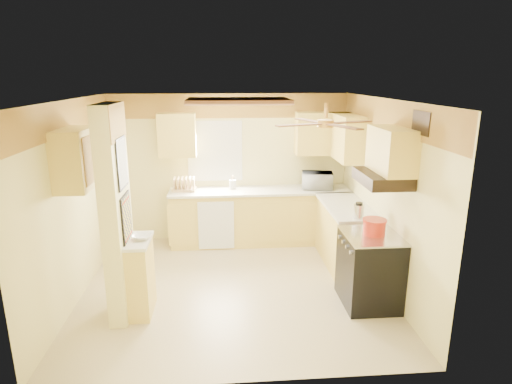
{
  "coord_description": "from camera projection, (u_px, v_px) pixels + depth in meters",
  "views": [
    {
      "loc": [
        -0.13,
        -5.3,
        2.78
      ],
      "look_at": [
        0.32,
        0.35,
        1.24
      ],
      "focal_mm": 30.0,
      "sensor_mm": 36.0,
      "label": 1
    }
  ],
  "objects": [
    {
      "name": "poster_nashville",
      "position": [
        126.0,
        219.0,
        4.9
      ],
      "size": [
        0.02,
        0.42,
        0.57
      ],
      "color": "black",
      "rests_on": "partition_column"
    },
    {
      "name": "ledge_top",
      "position": [
        138.0,
        241.0,
        4.98
      ],
      "size": [
        0.28,
        0.58,
        0.04
      ],
      "primitive_type": "cube",
      "color": "silver",
      "rests_on": "partition_ledge"
    },
    {
      "name": "lower_cabinets_back",
      "position": [
        260.0,
        217.0,
        7.29
      ],
      "size": [
        3.0,
        0.6,
        0.9
      ],
      "primitive_type": "cube",
      "color": "#FFE36C",
      "rests_on": "floor"
    },
    {
      "name": "floor",
      "position": [
        234.0,
        286.0,
        5.84
      ],
      "size": [
        4.0,
        4.0,
        0.0
      ],
      "primitive_type": "plane",
      "color": "tan",
      "rests_on": "ground"
    },
    {
      "name": "vent_grate",
      "position": [
        421.0,
        123.0,
        4.52
      ],
      "size": [
        0.02,
        0.4,
        0.25
      ],
      "primitive_type": "cube",
      "color": "black",
      "rests_on": "wall_right"
    },
    {
      "name": "upper_cab_left_wall",
      "position": [
        76.0,
        159.0,
        4.97
      ],
      "size": [
        0.35,
        0.75,
        0.7
      ],
      "primitive_type": "cube",
      "color": "#FFE36C",
      "rests_on": "wall_left"
    },
    {
      "name": "wall_right",
      "position": [
        384.0,
        195.0,
        5.66
      ],
      "size": [
        0.0,
        3.8,
        3.8
      ],
      "primitive_type": "plane",
      "rotation": [
        1.57,
        0.0,
        -1.57
      ],
      "color": "#F0E392",
      "rests_on": "floor"
    },
    {
      "name": "countertop_back",
      "position": [
        260.0,
        191.0,
        7.16
      ],
      "size": [
        3.04,
        0.64,
        0.04
      ],
      "primitive_type": "cube",
      "color": "silver",
      "rests_on": "lower_cabinets_back"
    },
    {
      "name": "ceiling",
      "position": [
        232.0,
        100.0,
        5.18
      ],
      "size": [
        4.0,
        4.0,
        0.0
      ],
      "primitive_type": "plane",
      "rotation": [
        3.14,
        0.0,
        0.0
      ],
      "color": "white",
      "rests_on": "wall_back"
    },
    {
      "name": "dishwasher_panel",
      "position": [
        216.0,
        225.0,
        6.94
      ],
      "size": [
        0.58,
        0.02,
        0.8
      ],
      "primitive_type": "cube",
      "color": "white",
      "rests_on": "lower_cabinets_back"
    },
    {
      "name": "wall_front",
      "position": [
        239.0,
        260.0,
        3.68
      ],
      "size": [
        4.0,
        0.0,
        4.0
      ],
      "primitive_type": "plane",
      "rotation": [
        -1.57,
        0.0,
        0.0
      ],
      "color": "#F0E392",
      "rests_on": "floor"
    },
    {
      "name": "upper_cab_back_left",
      "position": [
        177.0,
        135.0,
        6.94
      ],
      "size": [
        0.6,
        0.35,
        0.7
      ],
      "primitive_type": "cube",
      "color": "#FFE36C",
      "rests_on": "wall_back"
    },
    {
      "name": "countertop_right",
      "position": [
        347.0,
        206.0,
        6.3
      ],
      "size": [
        0.64,
        1.44,
        0.04
      ],
      "primitive_type": "cube",
      "color": "silver",
      "rests_on": "lower_cabinets_right"
    },
    {
      "name": "upper_cab_over_stove",
      "position": [
        392.0,
        150.0,
        4.93
      ],
      "size": [
        0.35,
        0.76,
        0.52
      ],
      "primitive_type": "cube",
      "color": "#FFE36C",
      "rests_on": "wall_right"
    },
    {
      "name": "bowl",
      "position": [
        142.0,
        237.0,
        4.98
      ],
      "size": [
        0.25,
        0.25,
        0.06
      ],
      "primitive_type": "imported",
      "rotation": [
        0.0,
        0.0,
        -0.1
      ],
      "color": "white",
      "rests_on": "ledge_top"
    },
    {
      "name": "lower_cabinets_right",
      "position": [
        346.0,
        236.0,
        6.43
      ],
      "size": [
        0.6,
        1.4,
        0.9
      ],
      "primitive_type": "cube",
      "color": "#FFE36C",
      "rests_on": "floor"
    },
    {
      "name": "partition_column",
      "position": [
        116.0,
        215.0,
        4.87
      ],
      "size": [
        0.2,
        0.7,
        2.5
      ],
      "primitive_type": "cube",
      "color": "#F0E392",
      "rests_on": "floor"
    },
    {
      "name": "stove",
      "position": [
        369.0,
        269.0,
        5.31
      ],
      "size": [
        0.68,
        0.77,
        0.92
      ],
      "color": "black",
      "rests_on": "floor"
    },
    {
      "name": "wall_back",
      "position": [
        230.0,
        168.0,
        7.33
      ],
      "size": [
        4.0,
        0.0,
        4.0
      ],
      "primitive_type": "plane",
      "rotation": [
        1.57,
        0.0,
        0.0
      ],
      "color": "#F0E392",
      "rests_on": "floor"
    },
    {
      "name": "ceiling_fan",
      "position": [
        326.0,
        123.0,
        4.64
      ],
      "size": [
        1.15,
        1.15,
        0.26
      ],
      "color": "gold",
      "rests_on": "ceiling"
    },
    {
      "name": "upper_cab_right",
      "position": [
        347.0,
        137.0,
        6.69
      ],
      "size": [
        0.35,
        1.0,
        0.7
      ],
      "primitive_type": "cube",
      "color": "#FFE36C",
      "rests_on": "wall_right"
    },
    {
      "name": "range_hood",
      "position": [
        382.0,
        178.0,
        5.01
      ],
      "size": [
        0.5,
        0.76,
        0.14
      ],
      "primitive_type": "cube",
      "color": "black",
      "rests_on": "upper_cab_over_stove"
    },
    {
      "name": "upper_cab_back_right",
      "position": [
        323.0,
        133.0,
        7.13
      ],
      "size": [
        0.9,
        0.35,
        0.7
      ],
      "primitive_type": "cube",
      "color": "#FFE36C",
      "rests_on": "wall_back"
    },
    {
      "name": "dish_rack",
      "position": [
        184.0,
        186.0,
        7.08
      ],
      "size": [
        0.39,
        0.3,
        0.21
      ],
      "color": "#DEB680",
      "rests_on": "countertop_back"
    },
    {
      "name": "wall_left",
      "position": [
        74.0,
        202.0,
        5.35
      ],
      "size": [
        0.0,
        3.8,
        3.8
      ],
      "primitive_type": "plane",
      "rotation": [
        1.57,
        0.0,
        1.57
      ],
      "color": "#F0E392",
      "rests_on": "floor"
    },
    {
      "name": "utensil_crock",
      "position": [
        233.0,
        184.0,
        7.2
      ],
      "size": [
        0.11,
        0.11,
        0.23
      ],
      "color": "white",
      "rests_on": "countertop_back"
    },
    {
      "name": "poster_menu",
      "position": [
        122.0,
        163.0,
        4.72
      ],
      "size": [
        0.02,
        0.42,
        0.57
      ],
      "color": "black",
      "rests_on": "partition_column"
    },
    {
      "name": "ceiling_light_panel",
      "position": [
        238.0,
        101.0,
        5.68
      ],
      "size": [
        1.35,
        0.95,
        0.06
      ],
      "color": "brown",
      "rests_on": "ceiling"
    },
    {
      "name": "dutch_oven",
      "position": [
        374.0,
        227.0,
        5.18
      ],
      "size": [
        0.29,
        0.29,
        0.19
      ],
      "color": "red",
      "rests_on": "stove"
    },
    {
      "name": "microwave",
      "position": [
        317.0,
        180.0,
        7.18
      ],
      "size": [
        0.55,
        0.42,
        0.28
      ],
      "primitive_type": "imported",
      "rotation": [
        0.0,
        0.0,
        2.98
      ],
      "color": "white",
      "rests_on": "countertop_back"
    },
    {
      "name": "wallpaper_border",
      "position": [
        229.0,
        106.0,
        7.04
      ],
      "size": [
        4.0,
        0.02,
        0.4
      ],
      "primitive_type": "cube",
      "color": "gold",
      "rests_on": "wall_back"
    },
    {
      "name": "partition_ledge",
      "position": [
        141.0,
        278.0,
        5.1
      ],
      "size": [
        0.25,
        0.55,
        0.9
      ],
      "primitive_type": "cube",
      "color": "#FFE36C",
      "rests_on": "floor"
    },
    {
      "name": "kettle",
      "position": [
        359.0,
        211.0,
        5.69
      ],
      "size": [
        0.14,
        0.14,
        0.22
      ],
      "color": "silver",
      "rests_on": "countertop_right"
    },
    {
      "name": "window",
      "position": [
        215.0,
        151.0,
        7.22
      ],
      "size": [
        0.92,
        0.02,
        1.02
      ],
      "color": "white",
      "rests_on": "wall_back"
    }
  ]
}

